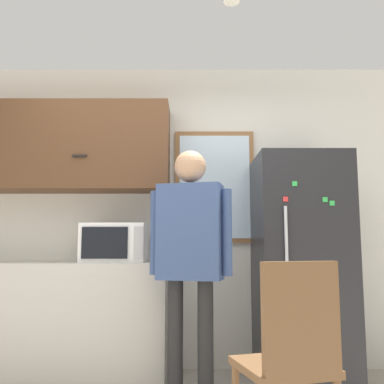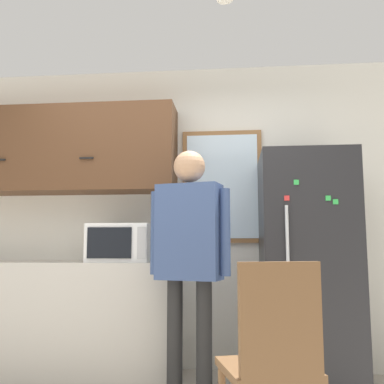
{
  "view_description": "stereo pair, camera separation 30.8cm",
  "coord_description": "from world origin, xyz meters",
  "px_view_note": "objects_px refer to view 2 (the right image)",
  "views": [
    {
      "loc": [
        0.23,
        -2.1,
        1.06
      ],
      "look_at": [
        0.24,
        0.95,
        1.44
      ],
      "focal_mm": 40.0,
      "sensor_mm": 36.0,
      "label": 1
    },
    {
      "loc": [
        0.54,
        -2.09,
        1.06
      ],
      "look_at": [
        0.24,
        0.95,
        1.44
      ],
      "focal_mm": 40.0,
      "sensor_mm": 36.0,
      "label": 2
    }
  ],
  "objects_px": {
    "microwave": "(121,243)",
    "chair": "(273,355)",
    "person": "(189,244)",
    "refrigerator": "(307,267)"
  },
  "relations": [
    {
      "from": "microwave",
      "to": "chair",
      "type": "relative_size",
      "value": 0.52
    },
    {
      "from": "microwave",
      "to": "chair",
      "type": "distance_m",
      "value": 1.83
    },
    {
      "from": "microwave",
      "to": "chair",
      "type": "bearing_deg",
      "value": -50.3
    },
    {
      "from": "microwave",
      "to": "person",
      "type": "distance_m",
      "value": 0.77
    },
    {
      "from": "refrigerator",
      "to": "chair",
      "type": "relative_size",
      "value": 1.81
    },
    {
      "from": "person",
      "to": "refrigerator",
      "type": "xyz_separation_m",
      "value": [
        0.88,
        0.4,
        -0.18
      ]
    },
    {
      "from": "chair",
      "to": "person",
      "type": "bearing_deg",
      "value": -76.85
    },
    {
      "from": "person",
      "to": "chair",
      "type": "relative_size",
      "value": 1.77
    },
    {
      "from": "microwave",
      "to": "chair",
      "type": "xyz_separation_m",
      "value": [
        1.12,
        -1.34,
        -0.54
      ]
    },
    {
      "from": "microwave",
      "to": "refrigerator",
      "type": "distance_m",
      "value": 1.52
    }
  ]
}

